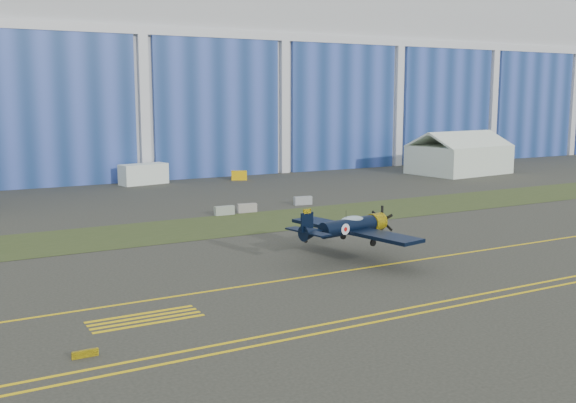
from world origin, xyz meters
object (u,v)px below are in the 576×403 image
shipping_container (144,174)px  tug (239,175)px  tent (459,152)px  warbird (349,227)px

shipping_container → tug: shipping_container is taller
tent → shipping_container: bearing=160.2°
warbird → tug: warbird is taller
warbird → tent: 59.59m
tent → shipping_container: 47.61m
warbird → shipping_container: size_ratio=2.05×
tent → tug: (-33.03, 8.98, -2.62)m
tent → tug: 34.33m
tug → tent: bearing=8.0°
tent → warbird: bearing=-147.2°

